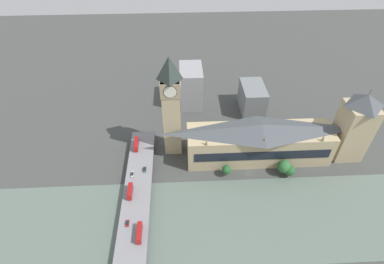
# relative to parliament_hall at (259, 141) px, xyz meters

# --- Properties ---
(ground_plane) EXTENTS (600.00, 600.00, 0.00)m
(ground_plane) POSITION_rel_parliament_hall_xyz_m (-14.81, 8.00, -14.52)
(ground_plane) COLOR #424442
(river_water) EXTENTS (57.29, 360.00, 0.30)m
(river_water) POSITION_rel_parliament_hall_xyz_m (-49.46, 8.00, -14.37)
(river_water) COLOR slate
(river_water) RESTS_ON ground_plane
(parliament_hall) EXTENTS (24.09, 96.89, 29.22)m
(parliament_hall) POSITION_rel_parliament_hall_xyz_m (0.00, 0.00, 0.00)
(parliament_hall) COLOR tan
(parliament_hall) RESTS_ON ground_plane
(clock_tower) EXTENTS (12.78, 12.78, 73.08)m
(clock_tower) POSITION_rel_parliament_hall_xyz_m (10.77, 58.23, 24.83)
(clock_tower) COLOR tan
(clock_tower) RESTS_ON ground_plane
(victoria_tower) EXTENTS (18.75, 18.75, 54.24)m
(victoria_tower) POSITION_rel_parliament_hall_xyz_m (0.06, -61.82, 10.60)
(victoria_tower) COLOR tan
(victoria_tower) RESTS_ON ground_plane
(road_bridge) EXTENTS (146.58, 16.63, 5.70)m
(road_bridge) POSITION_rel_parliament_hall_xyz_m (-49.46, 80.33, -9.89)
(road_bridge) COLOR slate
(road_bridge) RESTS_ON ground_plane
(double_decker_bus_lead) EXTENTS (11.59, 2.64, 4.96)m
(double_decker_bus_lead) POSITION_rel_parliament_hall_xyz_m (7.94, 83.96, -6.09)
(double_decker_bus_lead) COLOR red
(double_decker_bus_lead) RESTS_ON road_bridge
(double_decker_bus_mid) EXTENTS (11.48, 2.50, 4.57)m
(double_decker_bus_mid) POSITION_rel_parliament_hall_xyz_m (-60.24, 76.29, -6.30)
(double_decker_bus_mid) COLOR red
(double_decker_bus_mid) RESTS_ON road_bridge
(double_decker_bus_rear) EXTENTS (10.37, 2.50, 4.82)m
(double_decker_bus_rear) POSITION_rel_parliament_hall_xyz_m (-32.82, 84.03, -6.15)
(double_decker_bus_rear) COLOR red
(double_decker_bus_rear) RESTS_ON road_bridge
(car_northbound_lead) EXTENTS (4.05, 1.79, 1.28)m
(car_northbound_lead) POSITION_rel_parliament_hall_xyz_m (-53.10, 83.63, -8.18)
(car_northbound_lead) COLOR maroon
(car_northbound_lead) RESTS_ON road_bridge
(car_northbound_mid) EXTENTS (4.46, 1.87, 1.49)m
(car_northbound_mid) POSITION_rel_parliament_hall_xyz_m (-14.12, 76.85, -8.08)
(car_northbound_mid) COLOR #2D5638
(car_northbound_mid) RESTS_ON road_bridge
(car_southbound_lead) EXTENTS (4.68, 1.76, 1.39)m
(car_southbound_lead) POSITION_rel_parliament_hall_xyz_m (-17.91, 84.40, -8.12)
(car_southbound_lead) COLOR silver
(car_southbound_lead) RESTS_ON road_bridge
(city_block_west) EXTENTS (29.18, 18.47, 32.63)m
(city_block_west) POSITION_rel_parliament_hall_xyz_m (68.25, 42.95, 1.79)
(city_block_west) COLOR #939399
(city_block_west) RESTS_ON ground_plane
(city_block_center) EXTENTS (30.06, 18.24, 22.25)m
(city_block_center) POSITION_rel_parliament_hall_xyz_m (55.24, -6.91, -3.40)
(city_block_center) COLOR slate
(city_block_center) RESTS_ON ground_plane
(tree_embankment_near) EXTENTS (6.02, 6.02, 8.71)m
(tree_embankment_near) POSITION_rel_parliament_hall_xyz_m (-16.45, 23.77, -8.85)
(tree_embankment_near) COLOR brown
(tree_embankment_near) RESTS_ON ground_plane
(tree_embankment_mid) EXTENTS (7.24, 7.24, 9.04)m
(tree_embankment_mid) POSITION_rel_parliament_hall_xyz_m (-18.78, -17.21, -9.11)
(tree_embankment_mid) COLOR brown
(tree_embankment_mid) RESTS_ON ground_plane
(tree_embankment_far) EXTENTS (8.76, 8.76, 11.32)m
(tree_embankment_far) POSITION_rel_parliament_hall_xyz_m (-16.71, -13.94, -7.59)
(tree_embankment_far) COLOR brown
(tree_embankment_far) RESTS_ON ground_plane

